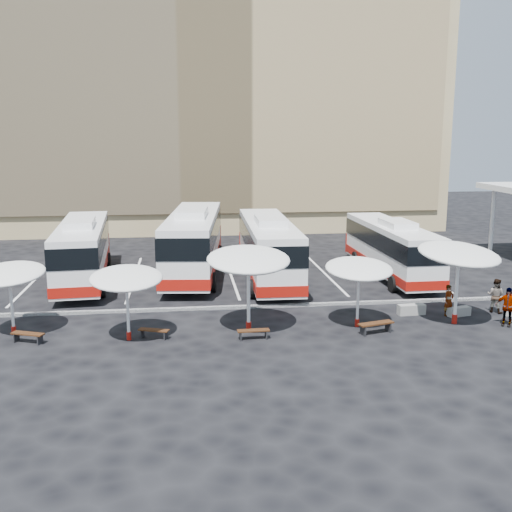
{
  "coord_description": "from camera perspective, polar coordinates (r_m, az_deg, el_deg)",
  "views": [
    {
      "loc": [
        -2.87,
        -28.77,
        8.71
      ],
      "look_at": [
        1.0,
        3.0,
        2.2
      ],
      "focal_mm": 42.0,
      "sensor_mm": 36.0,
      "label": 1
    }
  ],
  "objects": [
    {
      "name": "wood_bench_2",
      "position": [
        26.08,
        -0.25,
        -7.25
      ],
      "size": [
        1.41,
        0.42,
        0.43
      ],
      "rotation": [
        0.0,
        0.0,
        0.04
      ],
      "color": "#31190B",
      "rests_on": "ground"
    },
    {
      "name": "curb_divider",
      "position": [
        30.65,
        -1.3,
        -4.87
      ],
      "size": [
        34.0,
        0.25,
        0.15
      ],
      "primitive_type": "cube",
      "color": "black",
      "rests_on": "ground"
    },
    {
      "name": "bus_2",
      "position": [
        36.21,
        1.18,
        0.89
      ],
      "size": [
        3.2,
        12.7,
        4.01
      ],
      "rotation": [
        0.0,
        0.0,
        -0.03
      ],
      "color": "white",
      "rests_on": "ground"
    },
    {
      "name": "passenger_1",
      "position": [
        32.06,
        21.9,
        -3.53
      ],
      "size": [
        1.04,
        1.06,
        1.72
      ],
      "primitive_type": "imported",
      "rotation": [
        0.0,
        0.0,
        2.31
      ],
      "color": "black",
      "rests_on": "ground"
    },
    {
      "name": "sunshade_2",
      "position": [
        26.35,
        -0.72,
        -0.37
      ],
      "size": [
        3.91,
        3.96,
        3.88
      ],
      "rotation": [
        0.0,
        0.0,
        0.06
      ],
      "color": "white",
      "rests_on": "ground"
    },
    {
      "name": "sunshade_4",
      "position": [
        29.0,
        18.76,
        0.15
      ],
      "size": [
        4.89,
        4.92,
        3.9
      ],
      "rotation": [
        0.0,
        0.0,
        0.4
      ],
      "color": "white",
      "rests_on": "ground"
    },
    {
      "name": "sandstone_building",
      "position": [
        60.84,
        -4.38,
        15.16
      ],
      "size": [
        42.0,
        18.25,
        29.6
      ],
      "color": "tan",
      "rests_on": "ground"
    },
    {
      "name": "wood_bench_3",
      "position": [
        27.31,
        11.35,
        -6.48
      ],
      "size": [
        1.71,
        0.86,
        0.51
      ],
      "rotation": [
        0.0,
        0.0,
        0.27
      ],
      "color": "#31190B",
      "rests_on": "ground"
    },
    {
      "name": "conc_bench_1",
      "position": [
        30.99,
        18.75,
        -5.03
      ],
      "size": [
        1.23,
        0.64,
        0.44
      ],
      "primitive_type": "cube",
      "rotation": [
        0.0,
        0.0,
        0.23
      ],
      "color": "gray",
      "rests_on": "ground"
    },
    {
      "name": "sunshade_0",
      "position": [
        28.2,
        -22.46,
        -1.61
      ],
      "size": [
        3.64,
        3.67,
        3.23
      ],
      "rotation": [
        0.0,
        0.0,
        -0.2
      ],
      "color": "white",
      "rests_on": "ground"
    },
    {
      "name": "passenger_0",
      "position": [
        30.74,
        17.87,
        -4.04
      ],
      "size": [
        0.66,
        0.55,
        1.54
      ],
      "primitive_type": "imported",
      "rotation": [
        0.0,
        0.0,
        0.38
      ],
      "color": "black",
      "rests_on": "ground"
    },
    {
      "name": "ground",
      "position": [
        30.2,
        -1.2,
        -5.27
      ],
      "size": [
        120.0,
        120.0,
        0.0
      ],
      "primitive_type": "plane",
      "color": "black",
      "rests_on": "ground"
    },
    {
      "name": "bay_lines",
      "position": [
        37.9,
        -2.42,
        -1.79
      ],
      "size": [
        24.15,
        12.0,
        0.01
      ],
      "color": "white",
      "rests_on": "ground"
    },
    {
      "name": "bus_0",
      "position": [
        37.36,
        -16.18,
        0.67
      ],
      "size": [
        3.55,
        12.41,
        3.89
      ],
      "rotation": [
        0.0,
        0.0,
        0.08
      ],
      "color": "white",
      "rests_on": "ground"
    },
    {
      "name": "wood_bench_0",
      "position": [
        27.41,
        -20.9,
        -7.07
      ],
      "size": [
        1.49,
        0.9,
        0.44
      ],
      "rotation": [
        0.0,
        0.0,
        -0.38
      ],
      "color": "#31190B",
      "rests_on": "ground"
    },
    {
      "name": "sunshade_1",
      "position": [
        25.92,
        -12.25,
        -2.09
      ],
      "size": [
        3.39,
        3.43,
        3.22
      ],
      "rotation": [
        0.0,
        0.0,
        0.11
      ],
      "color": "white",
      "rests_on": "ground"
    },
    {
      "name": "wood_bench_1",
      "position": [
        26.55,
        -9.71,
        -7.1
      ],
      "size": [
        1.39,
        0.79,
        0.41
      ],
      "rotation": [
        0.0,
        0.0,
        -0.34
      ],
      "color": "#31190B",
      "rests_on": "ground"
    },
    {
      "name": "passenger_2",
      "position": [
        30.02,
        22.83,
        -4.48
      ],
      "size": [
        1.13,
        1.01,
        1.83
      ],
      "primitive_type": "imported",
      "rotation": [
        0.0,
        0.0,
        -0.65
      ],
      "color": "black",
      "rests_on": "ground"
    },
    {
      "name": "sunshade_3",
      "position": [
        27.54,
        9.78,
        -1.22
      ],
      "size": [
        3.07,
        3.11,
        3.21
      ],
      "rotation": [
        0.0,
        0.0,
        0.0
      ],
      "color": "white",
      "rests_on": "ground"
    },
    {
      "name": "bus_1",
      "position": [
        37.92,
        -5.95,
        1.53
      ],
      "size": [
        4.24,
        13.73,
        4.29
      ],
      "rotation": [
        0.0,
        0.0,
        -0.1
      ],
      "color": "white",
      "rests_on": "ground"
    },
    {
      "name": "bus_3",
      "position": [
        38.09,
        12.71,
        0.86
      ],
      "size": [
        2.8,
        11.54,
        3.65
      ],
      "rotation": [
        0.0,
        0.0,
        0.01
      ],
      "color": "white",
      "rests_on": "ground"
    },
    {
      "name": "conc_bench_0",
      "position": [
        30.56,
        14.58,
        -4.96
      ],
      "size": [
        1.37,
        0.53,
        0.5
      ],
      "primitive_type": "cube",
      "rotation": [
        0.0,
        0.0,
        0.06
      ],
      "color": "gray",
      "rests_on": "ground"
    }
  ]
}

